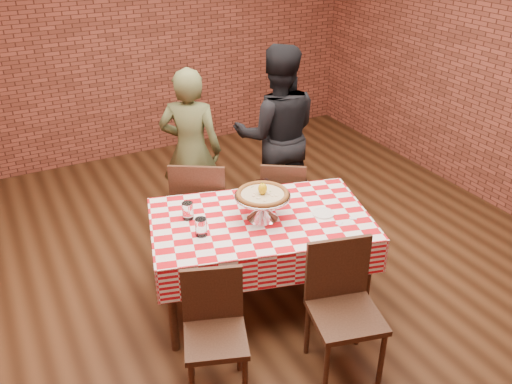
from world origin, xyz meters
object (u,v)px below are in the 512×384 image
Objects in this scene: table at (260,261)px; diner_olive at (191,151)px; water_glass_right at (188,211)px; chair_near_right at (346,315)px; chair_far_left at (203,205)px; pizza at (263,195)px; water_glass_left at (201,227)px; chair_far_right at (283,201)px; condiment_caddy at (263,189)px; diner_black at (277,135)px; pizza_stand at (262,207)px; chair_near_left at (216,342)px.

diner_olive reaches higher than table.
chair_near_right reaches higher than water_glass_right.
pizza is at bearing 130.61° from chair_far_left.
water_glass_right is 1.33m from chair_near_right.
water_glass_right is (0.00, 0.25, 0.00)m from water_glass_left.
chair_far_right is (1.05, 0.40, -0.39)m from water_glass_right.
pizza is 0.44× the size of chair_far_right.
chair_far_right is (0.69, -0.21, -0.04)m from chair_far_left.
table is 0.86m from chair_far_right.
condiment_caddy reaches higher than water_glass_right.
diner_black reaches higher than chair_near_right.
pizza_stand is at bearing -26.36° from water_glass_right.
table is 1.71× the size of chair_near_right.
pizza_stand is 0.48× the size of chair_near_left.
chair_near_left is at bearing 74.52° from diner_black.
pizza reaches higher than chair_near_right.
diner_olive is (-0.03, 1.31, -0.07)m from pizza_stand.
chair_far_right is at bearing 47.83° from table.
pizza_stand is 3.20× the size of water_glass_right.
pizza is 0.44× the size of chair_near_left.
water_glass_left is (-0.47, -0.01, 0.45)m from table.
water_glass_left is at bearing -178.93° from pizza.
chair_far_left is at bearing 113.05° from chair_near_right.
chair_far_left is at bearing 40.55° from diner_black.
chair_near_right is 1.06× the size of chair_far_right.
condiment_caddy is 0.09× the size of diner_olive.
chair_far_left is at bearing 67.34° from water_glass_left.
chair_near_left is (-0.20, -0.91, -0.39)m from water_glass_right.
table is 1.83× the size of chair_near_left.
diner_black reaches higher than chair_far_left.
chair_far_left is at bearing 89.52° from chair_near_left.
chair_near_right is (0.62, -0.87, -0.36)m from water_glass_left.
pizza is at bearing 79.22° from diner_black.
table is 1.67× the size of chair_far_left.
pizza is 1.02m from chair_near_right.
condiment_caddy is 0.08× the size of diner_black.
pizza reaches higher than table.
diner_black is at bearing 70.74° from chair_near_left.
water_glass_right is 0.15× the size of chair_far_right.
pizza_stand is 0.44× the size of chair_far_left.
water_glass_right is 0.78m from chair_far_left.
condiment_caddy is (0.64, 0.28, 0.00)m from water_glass_left.
condiment_caddy is 1.06m from diner_olive.
condiment_caddy reaches higher than water_glass_left.
diner_olive is 0.91× the size of diner_black.
chair_near_left is at bearing 104.50° from diner_olive.
pizza_stand is at bearing 64.14° from chair_near_left.
pizza is at bearing 64.14° from chair_near_left.
pizza is at bearing -108.80° from condiment_caddy.
chair_far_right is 0.50× the size of diner_black.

